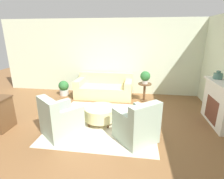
% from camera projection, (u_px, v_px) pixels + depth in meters
% --- Properties ---
extents(ground_plane, '(16.00, 16.00, 0.00)m').
position_uv_depth(ground_plane, '(104.00, 122.00, 4.67)').
color(ground_plane, brown).
extents(wall_back, '(9.03, 0.12, 2.80)m').
position_uv_depth(wall_back, '(116.00, 57.00, 6.67)').
color(wall_back, beige).
rests_on(wall_back, ground_plane).
extents(rug, '(2.64, 2.60, 0.01)m').
position_uv_depth(rug, '(104.00, 122.00, 4.67)').
color(rug, beige).
rests_on(rug, ground_plane).
extents(couch, '(2.05, 0.99, 0.84)m').
position_uv_depth(couch, '(104.00, 88.00, 6.52)').
color(couch, beige).
rests_on(couch, ground_plane).
extents(armchair_left, '(1.06, 1.07, 0.94)m').
position_uv_depth(armchair_left, '(60.00, 120.00, 3.99)').
color(armchair_left, '#9EB29E').
rests_on(armchair_left, rug).
extents(armchair_right, '(1.06, 1.07, 0.94)m').
position_uv_depth(armchair_right, '(137.00, 126.00, 3.75)').
color(armchair_right, '#9EB29E').
rests_on(armchair_right, rug).
extents(ottoman_table, '(0.82, 0.82, 0.43)m').
position_uv_depth(ottoman_table, '(100.00, 113.00, 4.55)').
color(ottoman_table, beige).
rests_on(ottoman_table, rug).
extents(side_table, '(0.46, 0.46, 0.64)m').
position_uv_depth(side_table, '(144.00, 89.00, 6.03)').
color(side_table, brown).
rests_on(side_table, ground_plane).
extents(fireplace, '(0.44, 1.39, 1.13)m').
position_uv_depth(fireplace, '(220.00, 103.00, 4.41)').
color(fireplace, silver).
rests_on(fireplace, ground_plane).
extents(vase_mantel_near, '(0.22, 0.22, 0.21)m').
position_uv_depth(vase_mantel_near, '(218.00, 76.00, 4.56)').
color(vase_mantel_near, '#477066').
rests_on(vase_mantel_near, fireplace).
extents(potted_plant_on_side_table, '(0.34, 0.34, 0.43)m').
position_uv_depth(potted_plant_on_side_table, '(145.00, 77.00, 5.89)').
color(potted_plant_on_side_table, beige).
rests_on(potted_plant_on_side_table, side_table).
extents(potted_plant_floor, '(0.38, 0.38, 0.56)m').
position_uv_depth(potted_plant_floor, '(64.00, 88.00, 6.65)').
color(potted_plant_floor, beige).
rests_on(potted_plant_floor, ground_plane).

